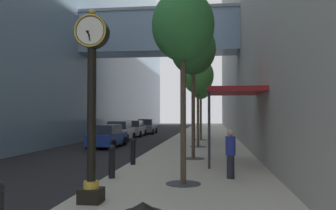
% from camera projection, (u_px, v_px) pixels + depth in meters
% --- Properties ---
extents(ground_plane, '(110.00, 110.00, 0.00)m').
position_uv_depth(ground_plane, '(168.00, 141.00, 30.00)').
color(ground_plane, black).
rests_on(ground_plane, ground).
extents(sidewalk_right, '(5.90, 80.00, 0.14)m').
position_uv_depth(sidewalk_right, '(204.00, 138.00, 32.61)').
color(sidewalk_right, '#ADA593').
rests_on(sidewalk_right, ground).
extents(building_block_left, '(22.28, 80.00, 24.46)m').
position_uv_depth(building_block_left, '(58.00, 15.00, 34.66)').
color(building_block_left, '#758EA8').
rests_on(building_block_left, ground).
extents(street_clock, '(0.84, 0.55, 4.81)m').
position_uv_depth(street_clock, '(92.00, 96.00, 8.66)').
color(street_clock, black).
rests_on(street_clock, sidewalk_right).
extents(bollard_third, '(0.23, 0.23, 1.14)m').
position_uv_depth(bollard_third, '(112.00, 161.00, 11.88)').
color(bollard_third, black).
rests_on(bollard_third, sidewalk_right).
extents(bollard_fourth, '(0.23, 0.23, 1.14)m').
position_uv_depth(bollard_fourth, '(133.00, 151.00, 15.08)').
color(bollard_fourth, black).
rests_on(bollard_fourth, sidewalk_right).
extents(street_tree_near, '(1.98, 1.98, 6.13)m').
position_uv_depth(street_tree_near, '(183.00, 27.00, 11.01)').
color(street_tree_near, '#333335').
rests_on(street_tree_near, sidewalk_right).
extents(street_tree_mid_near, '(2.23, 2.23, 6.68)m').
position_uv_depth(street_tree_mid_near, '(193.00, 50.00, 17.17)').
color(street_tree_mid_near, '#333335').
rests_on(street_tree_mid_near, sidewalk_right).
extents(street_tree_mid_far, '(2.11, 2.11, 5.96)m').
position_uv_depth(street_tree_mid_far, '(198.00, 76.00, 23.30)').
color(street_tree_mid_far, '#333335').
rests_on(street_tree_mid_far, sidewalk_right).
extents(street_tree_far, '(1.80, 1.80, 5.52)m').
position_uv_depth(street_tree_far, '(201.00, 88.00, 29.44)').
color(street_tree_far, '#333335').
rests_on(street_tree_far, sidewalk_right).
extents(pedestrian_walking, '(0.39, 0.39, 1.67)m').
position_uv_depth(pedestrian_walking, '(231.00, 152.00, 11.82)').
color(pedestrian_walking, '#23232D').
rests_on(pedestrian_walking, sidewalk_right).
extents(storefront_awning, '(2.40, 3.60, 3.30)m').
position_uv_depth(storefront_awning, '(234.00, 92.00, 15.45)').
color(storefront_awning, maroon).
rests_on(storefront_awning, sidewalk_right).
extents(car_blue_near, '(1.93, 4.67, 1.57)m').
position_uv_depth(car_blue_near, '(107.00, 136.00, 24.30)').
color(car_blue_near, navy).
rests_on(car_blue_near, ground).
extents(car_white_mid, '(2.12, 4.40, 1.70)m').
position_uv_depth(car_white_mid, '(120.00, 131.00, 30.25)').
color(car_white_mid, silver).
rests_on(car_white_mid, ground).
extents(car_grey_far, '(2.13, 4.38, 1.72)m').
position_uv_depth(car_grey_far, '(147.00, 127.00, 40.98)').
color(car_grey_far, slate).
rests_on(car_grey_far, ground).
extents(car_silver_trailing, '(2.03, 4.33, 1.64)m').
position_uv_depth(car_silver_trailing, '(134.00, 129.00, 36.02)').
color(car_silver_trailing, '#B7BABF').
rests_on(car_silver_trailing, ground).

